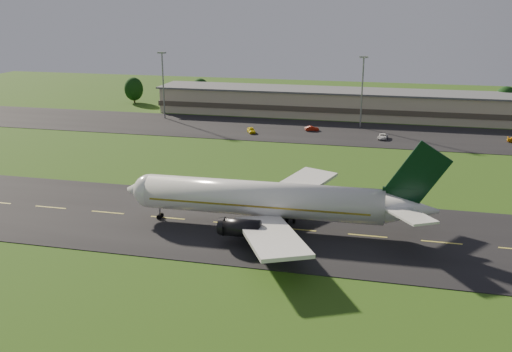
% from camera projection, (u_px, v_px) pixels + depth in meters
% --- Properties ---
extents(ground, '(360.00, 360.00, 0.00)m').
position_uv_depth(ground, '(297.00, 230.00, 90.67)').
color(ground, '#204310').
rests_on(ground, ground).
extents(taxiway, '(220.00, 30.00, 0.10)m').
position_uv_depth(taxiway, '(297.00, 230.00, 90.65)').
color(taxiway, black).
rests_on(taxiway, ground).
extents(apron, '(260.00, 30.00, 0.10)m').
position_uv_depth(apron, '(340.00, 133.00, 157.62)').
color(apron, black).
rests_on(apron, ground).
extents(airliner, '(51.27, 42.17, 15.57)m').
position_uv_depth(airliner, '(268.00, 200.00, 90.39)').
color(airliner, white).
rests_on(airliner, ground).
extents(terminal, '(145.00, 16.00, 8.40)m').
position_uv_depth(terminal, '(368.00, 105.00, 177.54)').
color(terminal, '#C0AE93').
rests_on(terminal, ground).
extents(light_mast_west, '(2.40, 1.20, 20.35)m').
position_uv_depth(light_mast_west, '(163.00, 77.00, 173.52)').
color(light_mast_west, gray).
rests_on(light_mast_west, ground).
extents(light_mast_centre, '(2.40, 1.20, 20.35)m').
position_uv_depth(light_mast_centre, '(362.00, 84.00, 160.23)').
color(light_mast_centre, gray).
rests_on(light_mast_centre, ground).
extents(tree_line, '(196.01, 9.71, 10.83)m').
position_uv_depth(tree_line, '(459.00, 100.00, 180.04)').
color(tree_line, black).
rests_on(tree_line, ground).
extents(service_vehicle_a, '(3.52, 4.73, 1.50)m').
position_uv_depth(service_vehicle_a, '(251.00, 130.00, 157.17)').
color(service_vehicle_a, yellow).
rests_on(service_vehicle_a, apron).
extents(service_vehicle_b, '(4.13, 2.44, 1.28)m').
position_uv_depth(service_vehicle_b, '(312.00, 129.00, 159.68)').
color(service_vehicle_b, '#991A0A').
rests_on(service_vehicle_b, apron).
extents(service_vehicle_c, '(2.72, 5.06, 1.35)m').
position_uv_depth(service_vehicle_c, '(383.00, 136.00, 150.20)').
color(service_vehicle_c, silver).
rests_on(service_vehicle_c, apron).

